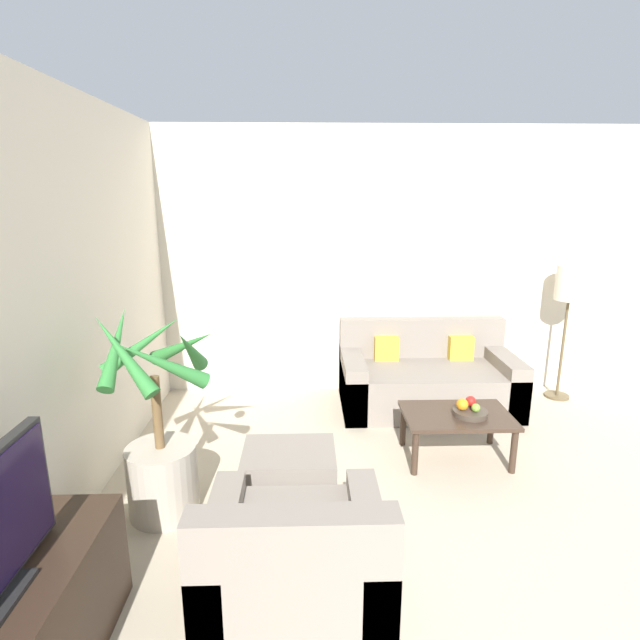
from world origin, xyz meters
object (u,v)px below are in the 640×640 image
sofa_loveseat (427,379)px  ottoman (289,478)px  potted_palm (161,446)px  apple_green (476,408)px  coffee_table (457,420)px  orange_fruit (462,404)px  floor_lamp (570,291)px  apple_red (471,401)px  armchair (295,565)px  fruit_bowl (470,413)px

sofa_loveseat → ottoman: size_ratio=2.72×
potted_palm → apple_green: 2.31m
coffee_table → orange_fruit: orange_fruit is taller
sofa_loveseat → apple_green: 1.09m
floor_lamp → apple_red: bearing=-138.9°
coffee_table → orange_fruit: size_ratio=9.06×
sofa_loveseat → coffee_table: bearing=-90.4°
sofa_loveseat → armchair: sofa_loveseat is taller
sofa_loveseat → apple_red: size_ratio=19.99×
potted_palm → fruit_bowl: size_ratio=5.19×
sofa_loveseat → apple_green: (0.11, -1.07, 0.18)m
orange_fruit → apple_green: bearing=-21.6°
potted_palm → apple_red: bearing=16.9°
coffee_table → apple_green: apple_green is taller
potted_palm → floor_lamp: potted_palm is taller
coffee_table → ottoman: (-1.30, -0.57, -0.13)m
potted_palm → floor_lamp: 4.03m
sofa_loveseat → armchair: 2.76m
coffee_table → fruit_bowl: size_ratio=3.11×
coffee_table → orange_fruit: (0.03, -0.02, 0.14)m
apple_red → sofa_loveseat: bearing=96.5°
floor_lamp → apple_red: size_ratio=16.41×
fruit_bowl → apple_red: size_ratio=3.21×
potted_palm → sofa_loveseat: potted_palm is taller
floor_lamp → fruit_bowl: bearing=-137.7°
potted_palm → fruit_bowl: bearing=15.3°
coffee_table → armchair: armchair is taller
orange_fruit → potted_palm: bearing=-164.1°
floor_lamp → ottoman: bearing=-147.1°
apple_red → ottoman: size_ratio=0.14×
potted_palm → sofa_loveseat: size_ratio=0.83×
floor_lamp → ottoman: size_ratio=2.23×
fruit_bowl → apple_green: bearing=-46.6°
fruit_bowl → floor_lamp: bearing=42.3°
apple_green → fruit_bowl: bearing=133.4°
coffee_table → apple_green: bearing=-24.9°
ottoman → fruit_bowl: bearing=21.6°
floor_lamp → apple_green: (-1.30, -1.24, -0.67)m
floor_lamp → coffee_table: bearing=-140.2°
sofa_loveseat → potted_palm: bearing=-142.3°
floor_lamp → fruit_bowl: size_ratio=5.12×
armchair → fruit_bowl: bearing=47.0°
ottoman → apple_red: bearing=23.8°
sofa_loveseat → ottoman: (-1.30, -1.58, -0.07)m
sofa_loveseat → orange_fruit: 1.05m
potted_palm → armchair: potted_palm is taller
sofa_loveseat → fruit_bowl: (0.09, -1.03, 0.12)m
floor_lamp → armchair: size_ratio=1.52×
potted_palm → ottoman: 0.87m
potted_palm → orange_fruit: (2.14, 0.61, -0.01)m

